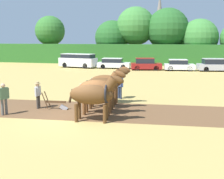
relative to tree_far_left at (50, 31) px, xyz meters
The scene contains 22 objects.
ground_plane 38.09m from the tree_far_left, 63.02° to the right, with size 240.00×240.00×0.00m, color #A88E4C.
plowed_furrow_strip 35.74m from the tree_far_left, 64.96° to the right, with size 20.97×4.28×0.01m, color brown.
hedgerow 17.73m from the tree_far_left, ahead, with size 56.90×1.46×3.20m, color #286023.
tree_far_left is the anchor object (origin of this frame).
tree_left 11.20m from the tree_far_left, ahead, with size 5.87×5.87×7.17m.
tree_center_left 15.20m from the tree_far_left, ahead, with size 6.37×6.37×9.32m.
tree_center 20.45m from the tree_far_left, ahead, with size 6.87×6.87×9.00m.
tree_center_right 25.48m from the tree_far_left, ahead, with size 5.94×5.94×7.20m.
church_spire 33.24m from the tree_far_left, 58.98° to the left, with size 2.38×2.38×15.44m.
draft_horse_lead_left 38.62m from the tree_far_left, 61.45° to the right, with size 2.88×1.21×2.41m.
draft_horse_lead_right 37.41m from the tree_far_left, 60.62° to the right, with size 2.75×1.16×2.51m.
draft_horse_trail_left 36.23m from the tree_far_left, 59.71° to the right, with size 2.71×1.07×2.52m.
draft_horse_trail_right 35.04m from the tree_far_left, 58.77° to the right, with size 2.76×1.10×2.47m.
plow 35.92m from the tree_far_left, 64.01° to the right, with size 1.53×0.49×1.13m.
farmer_at_plow 35.34m from the tree_far_left, 65.81° to the right, with size 0.40×0.63×1.60m.
farmer_beside_team 34.03m from the tree_far_left, 56.69° to the right, with size 0.53×0.48×1.76m.
farmer_onlooker_left 36.52m from the tree_far_left, 68.53° to the right, with size 0.38×0.65×1.75m.
parked_van 13.07m from the tree_far_left, 46.83° to the right, with size 5.58×2.86×1.96m.
parked_car_left 16.94m from the tree_far_left, 33.20° to the right, with size 4.59×2.08×1.43m.
parked_car_center_left 21.23m from the tree_far_left, 28.52° to the right, with size 4.23×2.47×1.58m.
parked_car_center 24.84m from the tree_far_left, 23.01° to the right, with size 4.01×2.25×1.44m.
parked_car_center_right 28.77m from the tree_far_left, 18.83° to the right, with size 4.60×2.62×1.61m.
Camera 1 is at (5.30, -13.21, 4.11)m, focal length 45.00 mm.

